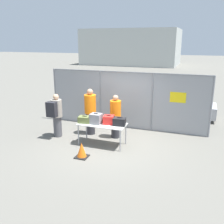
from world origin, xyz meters
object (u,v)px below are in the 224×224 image
(security_worker_far, at_px, (90,111))
(traveler_hooded, at_px, (56,114))
(utility_trailer, at_px, (181,109))
(suitcase_olive, at_px, (85,120))
(suitcase_red, at_px, (109,120))
(suitcase_black, at_px, (119,122))
(suitcase_grey, at_px, (96,119))
(security_worker_near, at_px, (116,116))
(inspection_table, at_px, (102,125))
(traffic_cone, at_px, (82,151))

(security_worker_far, bearing_deg, traveler_hooded, 43.75)
(utility_trailer, bearing_deg, suitcase_olive, -123.20)
(suitcase_red, xyz_separation_m, utility_trailer, (2.08, 4.26, -0.52))
(security_worker_far, bearing_deg, suitcase_black, 160.39)
(suitcase_red, bearing_deg, utility_trailer, 63.96)
(suitcase_grey, height_order, suitcase_black, suitcase_grey)
(suitcase_black, relative_size, security_worker_near, 0.27)
(suitcase_olive, bearing_deg, inspection_table, 8.58)
(security_worker_near, bearing_deg, suitcase_black, 130.94)
(suitcase_olive, xyz_separation_m, security_worker_far, (-0.21, 0.94, 0.04))
(inspection_table, distance_m, traveler_hooded, 1.92)
(suitcase_black, xyz_separation_m, traveler_hooded, (-2.52, 0.08, 0.00))
(inspection_table, height_order, security_worker_far, security_worker_far)
(security_worker_near, bearing_deg, inspection_table, 88.60)
(suitcase_red, relative_size, utility_trailer, 0.10)
(suitcase_grey, relative_size, utility_trailer, 0.10)
(inspection_table, xyz_separation_m, suitcase_olive, (-0.62, -0.09, 0.18))
(suitcase_black, height_order, utility_trailer, suitcase_black)
(suitcase_grey, relative_size, security_worker_far, 0.22)
(security_worker_far, distance_m, utility_trailer, 4.72)
(security_worker_far, bearing_deg, suitcase_olive, 112.27)
(security_worker_near, bearing_deg, suitcase_olive, 60.57)
(inspection_table, bearing_deg, suitcase_red, 23.51)
(security_worker_near, bearing_deg, suitcase_red, 102.79)
(traveler_hooded, bearing_deg, suitcase_grey, -10.98)
(security_worker_near, xyz_separation_m, traffic_cone, (-0.45, -1.95, -0.62))
(inspection_table, xyz_separation_m, security_worker_near, (0.21, 0.81, 0.14))
(suitcase_red, distance_m, security_worker_near, 0.72)
(security_worker_near, distance_m, security_worker_far, 1.05)
(suitcase_grey, relative_size, traveler_hooded, 0.24)
(inspection_table, relative_size, suitcase_red, 4.00)
(security_worker_near, height_order, traffic_cone, security_worker_near)
(suitcase_black, distance_m, security_worker_near, 0.87)
(inspection_table, bearing_deg, utility_trailer, 62.27)
(security_worker_near, xyz_separation_m, security_worker_far, (-1.05, 0.04, 0.08))
(suitcase_olive, bearing_deg, suitcase_red, 12.49)
(suitcase_red, distance_m, suitcase_black, 0.41)
(traffic_cone, bearing_deg, suitcase_olive, 110.11)
(inspection_table, distance_m, suitcase_olive, 0.65)
(traveler_hooded, relative_size, security_worker_far, 0.92)
(inspection_table, xyz_separation_m, utility_trailer, (2.29, 4.35, -0.31))
(inspection_table, xyz_separation_m, security_worker_far, (-0.83, 0.84, 0.22))
(suitcase_grey, xyz_separation_m, suitcase_black, (0.83, 0.08, -0.04))
(suitcase_grey, height_order, utility_trailer, suitcase_grey)
(suitcase_grey, xyz_separation_m, utility_trailer, (2.50, 4.39, -0.55))
(traveler_hooded, xyz_separation_m, security_worker_near, (2.12, 0.69, -0.06))
(inspection_table, bearing_deg, security_worker_near, 75.25)
(suitcase_olive, height_order, traffic_cone, suitcase_olive)
(inspection_table, bearing_deg, suitcase_olive, -171.42)
(traveler_hooded, relative_size, security_worker_near, 1.01)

